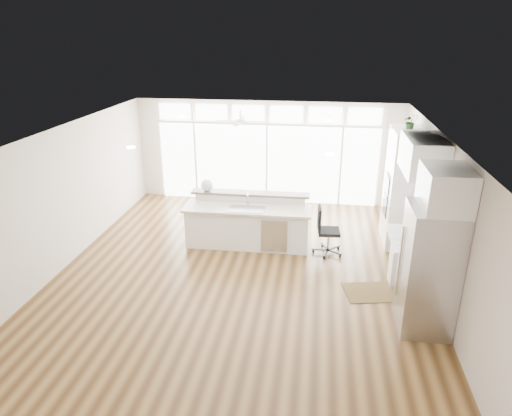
# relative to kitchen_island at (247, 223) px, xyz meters

# --- Properties ---
(floor) EXTENTS (7.00, 8.00, 0.02)m
(floor) POSITION_rel_kitchen_island_xyz_m (0.07, -1.11, -0.55)
(floor) COLOR #482F16
(floor) RESTS_ON ground
(ceiling) EXTENTS (7.00, 8.00, 0.02)m
(ceiling) POSITION_rel_kitchen_island_xyz_m (0.07, -1.11, 2.16)
(ceiling) COLOR white
(ceiling) RESTS_ON wall_back
(wall_back) EXTENTS (7.00, 0.04, 2.70)m
(wall_back) POSITION_rel_kitchen_island_xyz_m (0.07, 2.89, 0.81)
(wall_back) COLOR beige
(wall_back) RESTS_ON floor
(wall_front) EXTENTS (7.00, 0.04, 2.70)m
(wall_front) POSITION_rel_kitchen_island_xyz_m (0.07, -5.11, 0.81)
(wall_front) COLOR beige
(wall_front) RESTS_ON floor
(wall_left) EXTENTS (0.04, 8.00, 2.70)m
(wall_left) POSITION_rel_kitchen_island_xyz_m (-3.43, -1.11, 0.81)
(wall_left) COLOR beige
(wall_left) RESTS_ON floor
(wall_right) EXTENTS (0.04, 8.00, 2.70)m
(wall_right) POSITION_rel_kitchen_island_xyz_m (3.57, -1.11, 0.81)
(wall_right) COLOR beige
(wall_right) RESTS_ON floor
(glass_wall) EXTENTS (5.80, 0.06, 2.08)m
(glass_wall) POSITION_rel_kitchen_island_xyz_m (0.07, 2.83, 0.51)
(glass_wall) COLOR white
(glass_wall) RESTS_ON wall_back
(transom_row) EXTENTS (5.90, 0.06, 0.40)m
(transom_row) POSITION_rel_kitchen_island_xyz_m (0.07, 2.83, 1.84)
(transom_row) COLOR white
(transom_row) RESTS_ON wall_back
(desk_window) EXTENTS (0.04, 0.85, 0.85)m
(desk_window) POSITION_rel_kitchen_island_xyz_m (3.53, -0.81, 1.01)
(desk_window) COLOR white
(desk_window) RESTS_ON wall_right
(ceiling_fan) EXTENTS (1.16, 1.16, 0.32)m
(ceiling_fan) POSITION_rel_kitchen_island_xyz_m (-0.43, 1.69, 1.94)
(ceiling_fan) COLOR white
(ceiling_fan) RESTS_ON ceiling
(recessed_lights) EXTENTS (3.40, 3.00, 0.02)m
(recessed_lights) POSITION_rel_kitchen_island_xyz_m (0.07, -0.91, 2.14)
(recessed_lights) COLOR white
(recessed_lights) RESTS_ON ceiling
(oven_cabinet) EXTENTS (0.64, 1.20, 2.50)m
(oven_cabinet) POSITION_rel_kitchen_island_xyz_m (3.24, 0.69, 0.71)
(oven_cabinet) COLOR white
(oven_cabinet) RESTS_ON floor
(desk_nook) EXTENTS (0.72, 1.30, 0.76)m
(desk_nook) POSITION_rel_kitchen_island_xyz_m (3.20, -0.81, -0.16)
(desk_nook) COLOR white
(desk_nook) RESTS_ON floor
(upper_cabinets) EXTENTS (0.64, 1.30, 0.64)m
(upper_cabinets) POSITION_rel_kitchen_island_xyz_m (3.24, -0.81, 1.81)
(upper_cabinets) COLOR white
(upper_cabinets) RESTS_ON wall_right
(refrigerator) EXTENTS (0.76, 0.90, 2.00)m
(refrigerator) POSITION_rel_kitchen_island_xyz_m (3.18, -2.46, 0.46)
(refrigerator) COLOR #B3B4B8
(refrigerator) RESTS_ON floor
(fridge_cabinet) EXTENTS (0.64, 0.90, 0.60)m
(fridge_cabinet) POSITION_rel_kitchen_island_xyz_m (3.24, -2.46, 1.76)
(fridge_cabinet) COLOR white
(fridge_cabinet) RESTS_ON wall_right
(framed_photos) EXTENTS (0.06, 0.22, 0.80)m
(framed_photos) POSITION_rel_kitchen_island_xyz_m (3.53, -0.19, 0.86)
(framed_photos) COLOR black
(framed_photos) RESTS_ON wall_right
(kitchen_island) EXTENTS (2.71, 1.05, 1.07)m
(kitchen_island) POSITION_rel_kitchen_island_xyz_m (0.00, 0.00, 0.00)
(kitchen_island) COLOR white
(kitchen_island) RESTS_ON floor
(rug) EXTENTS (1.08, 0.87, 0.01)m
(rug) POSITION_rel_kitchen_island_xyz_m (2.51, -1.58, -0.53)
(rug) COLOR #372611
(rug) RESTS_ON floor
(office_chair) EXTENTS (0.56, 0.53, 1.02)m
(office_chair) POSITION_rel_kitchen_island_xyz_m (1.73, -0.13, -0.03)
(office_chair) COLOR black
(office_chair) RESTS_ON floor
(fishbowl) EXTENTS (0.30, 0.30, 0.27)m
(fishbowl) POSITION_rel_kitchen_island_xyz_m (-0.95, 0.39, 0.67)
(fishbowl) COLOR silver
(fishbowl) RESTS_ON kitchen_island
(monitor) EXTENTS (0.10, 0.48, 0.40)m
(monitor) POSITION_rel_kitchen_island_xyz_m (3.12, -0.81, 0.42)
(monitor) COLOR black
(monitor) RESTS_ON desk_nook
(keyboard) EXTENTS (0.12, 0.29, 0.01)m
(keyboard) POSITION_rel_kitchen_island_xyz_m (2.95, -0.81, 0.23)
(keyboard) COLOR white
(keyboard) RESTS_ON desk_nook
(potted_plant) EXTENTS (0.32, 0.35, 0.25)m
(potted_plant) POSITION_rel_kitchen_island_xyz_m (3.24, 0.69, 2.09)
(potted_plant) COLOR #275B27
(potted_plant) RESTS_ON oven_cabinet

